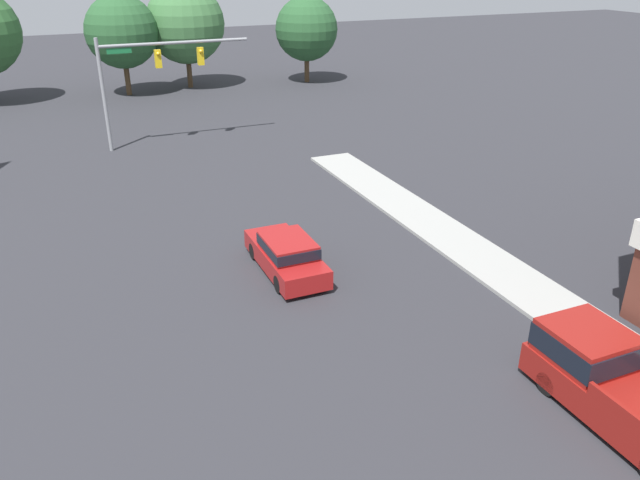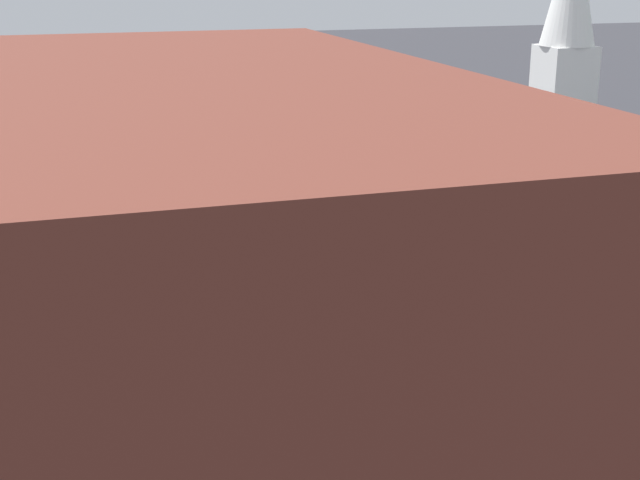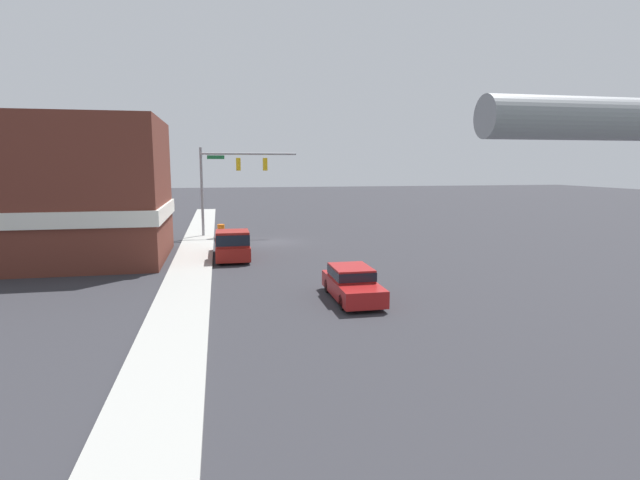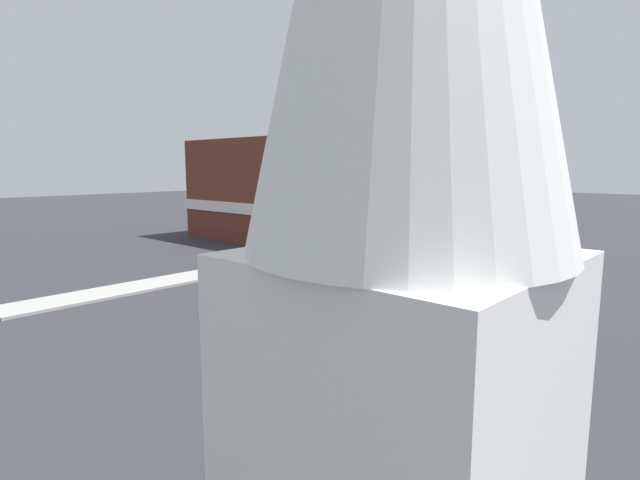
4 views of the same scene
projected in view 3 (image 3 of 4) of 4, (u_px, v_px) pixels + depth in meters
ground_plane at (272, 242)px, 38.94m from camera, size 200.00×200.00×0.00m
sidewalk_curb at (197, 244)px, 37.81m from camera, size 2.40×60.00×0.14m
near_signal_assembly at (231, 172)px, 41.40m from camera, size 7.98×0.49×7.40m
car_lead at (352, 282)px, 22.26m from camera, size 1.82×4.71×1.45m
pickup_truck_parked at (232, 245)px, 31.66m from camera, size 2.09×5.60×1.96m
construction_barrel at (221, 231)px, 41.08m from camera, size 0.60×0.60×1.14m
corner_brick_building at (46, 193)px, 30.45m from camera, size 14.22×9.97×8.79m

